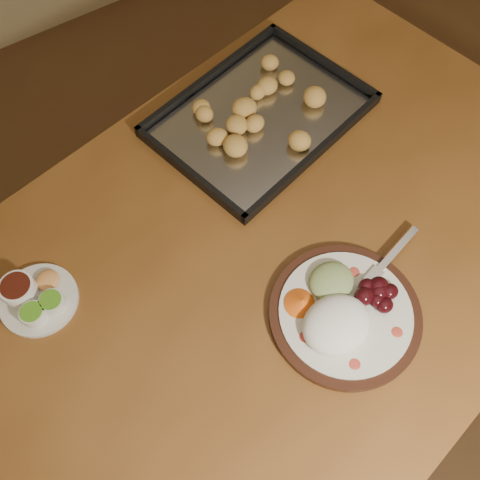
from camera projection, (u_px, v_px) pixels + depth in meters
ground at (366, 388)px, 1.63m from camera, size 4.00×4.00×0.00m
dining_table at (249, 288)px, 1.08m from camera, size 1.65×1.18×0.75m
dinner_plate at (343, 312)px, 0.94m from camera, size 0.35×0.27×0.06m
condiment_saucer at (34, 298)px, 0.95m from camera, size 0.14×0.14×0.05m
baking_tray at (260, 114)px, 1.15m from camera, size 0.50×0.41×0.05m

